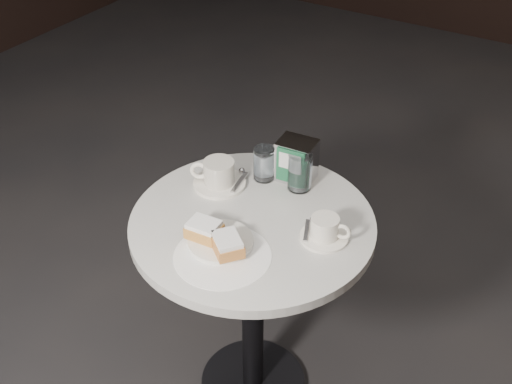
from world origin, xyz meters
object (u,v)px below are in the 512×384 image
object	(u,v)px
coffee_cup_right	(325,230)
water_glass_right	(300,172)
napkin_dispenser	(296,160)
beignet_plate	(218,239)
cafe_table	(253,271)
coffee_cup_left	(219,175)
water_glass_left	(264,164)

from	to	relation	value
coffee_cup_right	water_glass_right	bearing A→B (deg)	126.84
water_glass_right	napkin_dispenser	world-z (taller)	napkin_dispenser
beignet_plate	coffee_cup_right	world-z (taller)	coffee_cup_right
water_glass_right	napkin_dispenser	bearing A→B (deg)	131.02
beignet_plate	cafe_table	bearing A→B (deg)	81.56
coffee_cup_left	cafe_table	bearing A→B (deg)	-52.58
cafe_table	coffee_cup_right	distance (m)	0.31
coffee_cup_right	water_glass_right	distance (m)	0.25
cafe_table	beignet_plate	xyz separation A→B (m)	(-0.02, -0.14, 0.22)
coffee_cup_right	napkin_dispenser	xyz separation A→B (m)	(-0.20, 0.21, 0.04)
coffee_cup_right	water_glass_left	distance (m)	0.33
cafe_table	water_glass_left	size ratio (longest dim) A/B	7.04
cafe_table	coffee_cup_right	xyz separation A→B (m)	(0.21, 0.03, 0.23)
coffee_cup_right	water_glass_left	size ratio (longest dim) A/B	1.42
coffee_cup_right	beignet_plate	bearing A→B (deg)	-150.74
napkin_dispenser	cafe_table	bearing A→B (deg)	-96.10
coffee_cup_left	coffee_cup_right	distance (m)	0.39
water_glass_right	cafe_table	bearing A→B (deg)	-100.77
beignet_plate	napkin_dispenser	size ratio (longest dim) A/B	1.65
coffee_cup_right	water_glass_left	world-z (taller)	water_glass_left
cafe_table	coffee_cup_left	size ratio (longest dim) A/B	3.48
coffee_cup_left	water_glass_left	distance (m)	0.14
coffee_cup_left	water_glass_right	xyz separation A→B (m)	(0.22, 0.11, 0.02)
beignet_plate	coffee_cup_right	xyz separation A→B (m)	(0.23, 0.18, 0.01)
coffee_cup_right	water_glass_right	world-z (taller)	water_glass_right
coffee_cup_left	napkin_dispenser	size ratio (longest dim) A/B	1.63
coffee_cup_right	napkin_dispenser	distance (m)	0.30
beignet_plate	coffee_cup_left	xyz separation A→B (m)	(-0.16, 0.23, 0.01)
cafe_table	napkin_dispenser	xyz separation A→B (m)	(0.01, 0.24, 0.26)
water_glass_right	napkin_dispenser	distance (m)	0.05
coffee_cup_left	water_glass_right	world-z (taller)	water_glass_right
beignet_plate	water_glass_right	xyz separation A→B (m)	(0.06, 0.35, 0.03)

